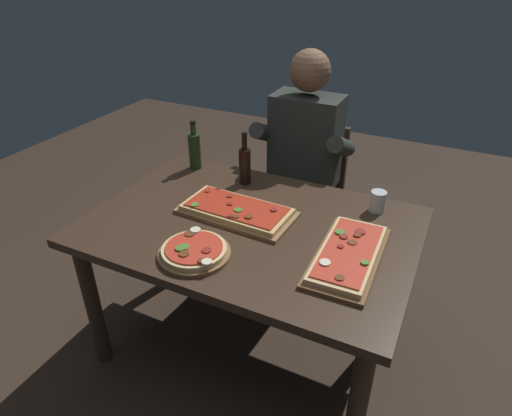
{
  "coord_description": "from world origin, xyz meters",
  "views": [
    {
      "loc": [
        0.73,
        -1.46,
        1.78
      ],
      "look_at": [
        0.0,
        0.05,
        0.79
      ],
      "focal_mm": 31.27,
      "sensor_mm": 36.0,
      "label": 1
    }
  ],
  "objects": [
    {
      "name": "oil_bottle_amber",
      "position": [
        -0.2,
        0.33,
        0.84
      ],
      "size": [
        0.06,
        0.06,
        0.27
      ],
      "color": "black",
      "rests_on": "dining_table"
    },
    {
      "name": "dining_table",
      "position": [
        0.0,
        0.0,
        0.64
      ],
      "size": [
        1.4,
        0.96,
        0.74
      ],
      "color": "#3D2B1E",
      "rests_on": "ground_plane"
    },
    {
      "name": "pizza_rectangular_left",
      "position": [
        0.45,
        -0.06,
        0.76
      ],
      "size": [
        0.25,
        0.51,
        0.05
      ],
      "color": "brown",
      "rests_on": "dining_table"
    },
    {
      "name": "pizza_rectangular_front",
      "position": [
        -0.09,
        0.04,
        0.76
      ],
      "size": [
        0.53,
        0.28,
        0.05
      ],
      "color": "olive",
      "rests_on": "dining_table"
    },
    {
      "name": "tumbler_near_camera",
      "position": [
        0.47,
        0.34,
        0.78
      ],
      "size": [
        0.07,
        0.07,
        0.1
      ],
      "color": "silver",
      "rests_on": "dining_table"
    },
    {
      "name": "seated_diner",
      "position": [
        -0.04,
        0.74,
        0.74
      ],
      "size": [
        0.53,
        0.41,
        1.33
      ],
      "color": "#23232D",
      "rests_on": "ground_plane"
    },
    {
      "name": "pizza_round_far",
      "position": [
        -0.09,
        -0.31,
        0.76
      ],
      "size": [
        0.28,
        0.28,
        0.05
      ],
      "color": "brown",
      "rests_on": "dining_table"
    },
    {
      "name": "wine_bottle_dark",
      "position": [
        -0.52,
        0.37,
        0.85
      ],
      "size": [
        0.06,
        0.06,
        0.26
      ],
      "color": "#233819",
      "rests_on": "dining_table"
    },
    {
      "name": "ground_plane",
      "position": [
        0.0,
        0.0,
        0.0
      ],
      "size": [
        6.4,
        6.4,
        0.0
      ],
      "primitive_type": "plane",
      "color": "#38281E"
    },
    {
      "name": "diner_chair",
      "position": [
        -0.04,
        0.86,
        0.49
      ],
      "size": [
        0.44,
        0.44,
        0.87
      ],
      "color": "#3D2B1E",
      "rests_on": "ground_plane"
    }
  ]
}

